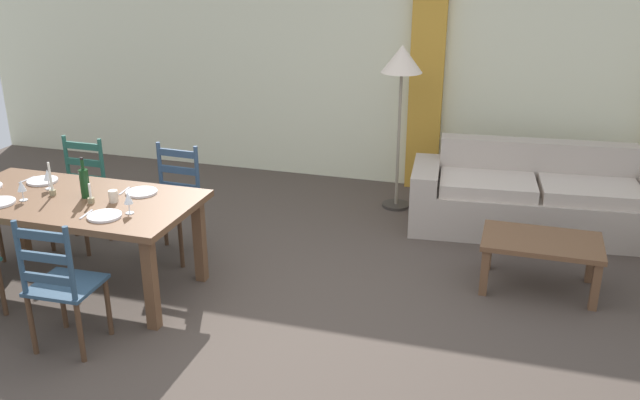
{
  "coord_description": "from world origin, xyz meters",
  "views": [
    {
      "loc": [
        1.67,
        -3.99,
        2.6
      ],
      "look_at": [
        0.28,
        0.6,
        0.75
      ],
      "focal_mm": 38.46,
      "sensor_mm": 36.0,
      "label": 1
    }
  ],
  "objects_px": {
    "wine_glass_far_left": "(48,176)",
    "couch": "(535,200)",
    "wine_bottle": "(85,183)",
    "dining_chair_far_left": "(80,193)",
    "coffee_table": "(541,247)",
    "wine_glass_near_right": "(128,199)",
    "dining_table": "(73,209)",
    "dining_chair_far_right": "(174,202)",
    "dining_chair_near_right": "(61,285)",
    "wine_glass_near_left": "(21,187)",
    "coffee_cup_primary": "(113,196)",
    "standing_lamp": "(402,69)"
  },
  "relations": [
    {
      "from": "dining_table",
      "to": "coffee_cup_primary",
      "type": "xyz_separation_m",
      "value": [
        0.35,
        0.03,
        0.13
      ]
    },
    {
      "from": "dining_chair_near_right",
      "to": "wine_glass_far_left",
      "type": "distance_m",
      "value": 1.22
    },
    {
      "from": "dining_chair_far_right",
      "to": "wine_glass_near_left",
      "type": "height_order",
      "value": "dining_chair_far_right"
    },
    {
      "from": "dining_table",
      "to": "coffee_cup_primary",
      "type": "relative_size",
      "value": 21.11
    },
    {
      "from": "dining_chair_near_right",
      "to": "dining_chair_far_left",
      "type": "height_order",
      "value": "same"
    },
    {
      "from": "dining_chair_far_left",
      "to": "coffee_table",
      "type": "height_order",
      "value": "dining_chair_far_left"
    },
    {
      "from": "dining_table",
      "to": "wine_glass_near_left",
      "type": "bearing_deg",
      "value": -155.72
    },
    {
      "from": "dining_chair_far_right",
      "to": "standing_lamp",
      "type": "xyz_separation_m",
      "value": [
        1.62,
        1.65,
        0.93
      ]
    },
    {
      "from": "dining_chair_far_right",
      "to": "standing_lamp",
      "type": "bearing_deg",
      "value": 45.4
    },
    {
      "from": "dining_chair_far_left",
      "to": "coffee_cup_primary",
      "type": "relative_size",
      "value": 10.67
    },
    {
      "from": "wine_bottle",
      "to": "couch",
      "type": "bearing_deg",
      "value": 33.5
    },
    {
      "from": "coffee_cup_primary",
      "to": "dining_chair_near_right",
      "type": "bearing_deg",
      "value": -84.18
    },
    {
      "from": "wine_glass_far_left",
      "to": "standing_lamp",
      "type": "distance_m",
      "value": 3.32
    },
    {
      "from": "wine_glass_far_left",
      "to": "couch",
      "type": "height_order",
      "value": "wine_glass_far_left"
    },
    {
      "from": "wine_glass_near_left",
      "to": "wine_glass_near_right",
      "type": "distance_m",
      "value": 0.9
    },
    {
      "from": "couch",
      "to": "coffee_table",
      "type": "xyz_separation_m",
      "value": [
        0.05,
        -1.22,
        0.06
      ]
    },
    {
      "from": "wine_glass_near_right",
      "to": "wine_bottle",
      "type": "bearing_deg",
      "value": 158.84
    },
    {
      "from": "dining_chair_far_right",
      "to": "wine_glass_near_left",
      "type": "distance_m",
      "value": 1.23
    },
    {
      "from": "couch",
      "to": "dining_chair_near_right",
      "type": "bearing_deg",
      "value": -134.56
    },
    {
      "from": "dining_table",
      "to": "dining_chair_near_right",
      "type": "xyz_separation_m",
      "value": [
        0.43,
        -0.77,
        -0.19
      ]
    },
    {
      "from": "wine_bottle",
      "to": "dining_chair_far_left",
      "type": "bearing_deg",
      "value": 130.19
    },
    {
      "from": "wine_bottle",
      "to": "couch",
      "type": "xyz_separation_m",
      "value": [
        3.3,
        2.18,
        -0.58
      ]
    },
    {
      "from": "dining_chair_far_right",
      "to": "dining_chair_far_left",
      "type": "bearing_deg",
      "value": -176.99
    },
    {
      "from": "dining_chair_far_left",
      "to": "couch",
      "type": "bearing_deg",
      "value": 21.35
    },
    {
      "from": "wine_glass_far_left",
      "to": "coffee_table",
      "type": "xyz_separation_m",
      "value": [
        3.73,
        0.89,
        -0.51
      ]
    },
    {
      "from": "dining_table",
      "to": "coffee_table",
      "type": "height_order",
      "value": "dining_table"
    },
    {
      "from": "couch",
      "to": "coffee_table",
      "type": "height_order",
      "value": "couch"
    },
    {
      "from": "dining_table",
      "to": "couch",
      "type": "bearing_deg",
      "value": 33.35
    },
    {
      "from": "dining_table",
      "to": "dining_chair_far_left",
      "type": "xyz_separation_m",
      "value": [
        -0.47,
        0.72,
        -0.19
      ]
    },
    {
      "from": "coffee_cup_primary",
      "to": "dining_chair_far_left",
      "type": "bearing_deg",
      "value": 139.72
    },
    {
      "from": "standing_lamp",
      "to": "wine_glass_near_right",
      "type": "bearing_deg",
      "value": -119.82
    },
    {
      "from": "dining_chair_near_right",
      "to": "standing_lamp",
      "type": "xyz_separation_m",
      "value": [
        1.62,
        3.19,
        0.93
      ]
    },
    {
      "from": "coffee_cup_primary",
      "to": "coffee_table",
      "type": "xyz_separation_m",
      "value": [
        3.1,
        0.99,
        -0.44
      ]
    },
    {
      "from": "dining_chair_near_right",
      "to": "wine_glass_near_right",
      "type": "height_order",
      "value": "dining_chair_near_right"
    },
    {
      "from": "wine_glass_near_right",
      "to": "wine_glass_far_left",
      "type": "height_order",
      "value": "same"
    },
    {
      "from": "dining_table",
      "to": "dining_chair_far_right",
      "type": "bearing_deg",
      "value": 61.21
    },
    {
      "from": "dining_chair_far_right",
      "to": "couch",
      "type": "distance_m",
      "value": 3.31
    },
    {
      "from": "coffee_cup_primary",
      "to": "standing_lamp",
      "type": "xyz_separation_m",
      "value": [
        1.7,
        2.39,
        0.62
      ]
    },
    {
      "from": "wine_glass_near_right",
      "to": "standing_lamp",
      "type": "distance_m",
      "value": 3.0
    },
    {
      "from": "dining_chair_far_left",
      "to": "standing_lamp",
      "type": "relative_size",
      "value": 0.59
    },
    {
      "from": "couch",
      "to": "standing_lamp",
      "type": "relative_size",
      "value": 1.43
    },
    {
      "from": "dining_table",
      "to": "wine_glass_far_left",
      "type": "bearing_deg",
      "value": 156.59
    },
    {
      "from": "wine_glass_far_left",
      "to": "coffee_cup_primary",
      "type": "relative_size",
      "value": 1.79
    },
    {
      "from": "dining_chair_far_right",
      "to": "wine_glass_near_left",
      "type": "relative_size",
      "value": 5.96
    },
    {
      "from": "wine_glass_near_right",
      "to": "couch",
      "type": "bearing_deg",
      "value": 40.17
    },
    {
      "from": "dining_chair_far_right",
      "to": "wine_glass_near_left",
      "type": "bearing_deg",
      "value": -129.01
    },
    {
      "from": "dining_table",
      "to": "dining_chair_far_left",
      "type": "height_order",
      "value": "dining_chair_far_left"
    },
    {
      "from": "dining_chair_far_left",
      "to": "coffee_cup_primary",
      "type": "bearing_deg",
      "value": -40.28
    },
    {
      "from": "coffee_table",
      "to": "dining_table",
      "type": "bearing_deg",
      "value": -163.55
    },
    {
      "from": "dining_table",
      "to": "wine_glass_near_right",
      "type": "height_order",
      "value": "wine_glass_near_right"
    }
  ]
}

